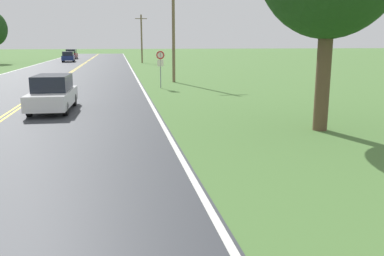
% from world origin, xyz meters
% --- Properties ---
extents(traffic_sign, '(0.60, 0.10, 2.61)m').
position_xyz_m(traffic_sign, '(7.90, 31.00, 1.97)').
color(traffic_sign, gray).
rests_on(traffic_sign, ground).
extents(utility_pole_midground, '(1.80, 0.24, 9.11)m').
position_xyz_m(utility_pole_midground, '(9.42, 35.25, 4.71)').
color(utility_pole_midground, brown).
rests_on(utility_pole_midground, ground).
extents(utility_pole_far, '(1.80, 0.24, 7.29)m').
position_xyz_m(utility_pole_far, '(8.76, 66.72, 3.79)').
color(utility_pole_far, brown).
rests_on(utility_pole_far, ground).
extents(car_white_sedan_nearest, '(1.87, 4.61, 1.68)m').
position_xyz_m(car_white_sedan_nearest, '(1.88, 22.33, 0.83)').
color(car_white_sedan_nearest, black).
rests_on(car_white_sedan_nearest, ground).
extents(car_dark_blue_van_mid_near, '(2.07, 4.85, 1.68)m').
position_xyz_m(car_dark_blue_van_mid_near, '(-2.93, 72.48, 0.89)').
color(car_dark_blue_van_mid_near, black).
rests_on(car_dark_blue_van_mid_near, ground).
extents(car_maroon_suv_mid_far, '(1.98, 4.46, 1.83)m').
position_xyz_m(car_maroon_suv_mid_far, '(-3.69, 84.74, 0.96)').
color(car_maroon_suv_mid_far, black).
rests_on(car_maroon_suv_mid_far, ground).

